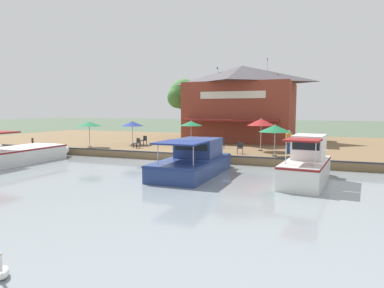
% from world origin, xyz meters
% --- Properties ---
extents(ground_plane, '(220.00, 220.00, 0.00)m').
position_xyz_m(ground_plane, '(0.00, 0.00, 0.00)').
color(ground_plane, '#4C5B47').
extents(quay_deck, '(22.00, 56.00, 0.60)m').
position_xyz_m(quay_deck, '(-11.00, 0.00, 0.30)').
color(quay_deck, brown).
rests_on(quay_deck, ground).
extents(quay_edge_fender, '(0.20, 50.40, 0.10)m').
position_xyz_m(quay_edge_fender, '(-0.10, 0.00, 0.65)').
color(quay_edge_fender, '#2D2D33').
rests_on(quay_edge_fender, quay_deck).
extents(waterfront_restaurant, '(10.32, 11.39, 8.67)m').
position_xyz_m(waterfront_restaurant, '(-13.84, 2.45, 4.69)').
color(waterfront_restaurant, brown).
rests_on(waterfront_restaurant, quay_deck).
extents(patio_umbrella_by_entrance, '(2.23, 2.23, 2.61)m').
position_xyz_m(patio_umbrella_by_entrance, '(-4.40, 6.22, 2.90)').
color(patio_umbrella_by_entrance, '#B7B7B7').
rests_on(patio_umbrella_by_entrance, quay_deck).
extents(patio_umbrella_near_quay_edge, '(2.23, 2.23, 2.30)m').
position_xyz_m(patio_umbrella_near_quay_edge, '(-1.71, -8.35, 2.65)').
color(patio_umbrella_near_quay_edge, '#B7B7B7').
rests_on(patio_umbrella_near_quay_edge, quay_deck).
extents(patio_umbrella_mid_patio_left, '(2.13, 2.13, 2.25)m').
position_xyz_m(patio_umbrella_mid_patio_left, '(-5.05, -5.99, 2.58)').
color(patio_umbrella_mid_patio_left, '#B7B7B7').
rests_on(patio_umbrella_mid_patio_left, quay_deck).
extents(patio_umbrella_back_row, '(2.28, 2.28, 2.26)m').
position_xyz_m(patio_umbrella_back_row, '(-1.50, 7.70, 2.57)').
color(patio_umbrella_back_row, '#B7B7B7').
rests_on(patio_umbrella_back_row, quay_deck).
extents(patio_umbrella_far_corner, '(2.04, 2.04, 2.32)m').
position_xyz_m(patio_umbrella_far_corner, '(-5.38, -0.16, 2.67)').
color(patio_umbrella_far_corner, '#B7B7B7').
rests_on(patio_umbrella_far_corner, quay_deck).
extents(cafe_chair_mid_patio, '(0.56, 0.56, 0.85)m').
position_xyz_m(cafe_chair_mid_patio, '(-2.61, -4.08, 1.08)').
color(cafe_chair_mid_patio, '#2D2D33').
rests_on(cafe_chair_mid_patio, quay_deck).
extents(cafe_chair_facing_river, '(0.55, 0.55, 0.85)m').
position_xyz_m(cafe_chair_facing_river, '(-5.31, 2.68, 1.08)').
color(cafe_chair_facing_river, '#2D2D33').
rests_on(cafe_chair_facing_river, quay_deck).
extents(cafe_chair_under_first_umbrella, '(0.53, 0.53, 0.85)m').
position_xyz_m(cafe_chair_under_first_umbrella, '(-2.05, 5.08, 1.08)').
color(cafe_chair_under_first_umbrella, '#2D2D33').
rests_on(cafe_chair_under_first_umbrella, quay_deck).
extents(cafe_chair_far_corner_seat, '(0.54, 0.54, 0.85)m').
position_xyz_m(cafe_chair_far_corner_seat, '(-5.13, -4.80, 1.08)').
color(cafe_chair_far_corner_seat, '#2D2D33').
rests_on(cafe_chair_far_corner_seat, quay_deck).
extents(person_near_entrance, '(0.49, 0.49, 1.74)m').
position_xyz_m(person_near_entrance, '(-3.49, 8.48, 1.70)').
color(person_near_entrance, '#2D5193').
rests_on(person_near_entrance, quay_deck).
extents(motorboat_outer_channel, '(8.53, 3.19, 2.35)m').
position_xyz_m(motorboat_outer_channel, '(4.28, -9.72, 0.69)').
color(motorboat_outer_channel, white).
rests_on(motorboat_outer_channel, river_water).
extents(motorboat_far_downstream, '(7.74, 2.98, 2.09)m').
position_xyz_m(motorboat_far_downstream, '(3.84, 3.78, 0.81)').
color(motorboat_far_downstream, navy).
rests_on(motorboat_far_downstream, river_water).
extents(motorboat_fourth_along, '(6.22, 2.52, 2.46)m').
position_xyz_m(motorboat_fourth_along, '(4.00, 10.17, 0.97)').
color(motorboat_fourth_along, white).
rests_on(motorboat_fourth_along, river_water).
extents(mooring_post, '(0.22, 0.22, 0.75)m').
position_xyz_m(mooring_post, '(-0.35, -13.53, 0.98)').
color(mooring_post, '#473323').
rests_on(mooring_post, quay_deck).
extents(swan, '(0.60, 0.59, 0.69)m').
position_xyz_m(swan, '(17.69, 4.20, 0.23)').
color(swan, white).
rests_on(swan, river_water).
extents(tree_upstream_bank, '(4.01, 3.82, 7.10)m').
position_xyz_m(tree_upstream_bank, '(-16.55, -5.57, 5.67)').
color(tree_upstream_bank, brown).
rests_on(tree_upstream_bank, quay_deck).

